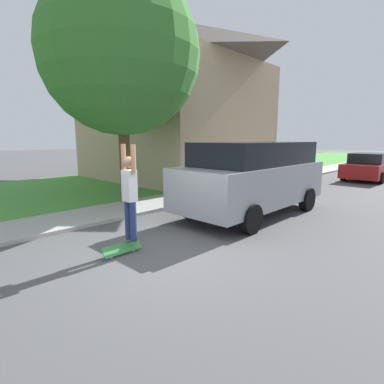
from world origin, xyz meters
The scene contains 9 objects.
ground_plane centered at (0.00, 0.00, 0.00)m, with size 120.00×120.00×0.00m, color #49494C.
lawn centered at (-8.00, 6.00, 0.04)m, with size 10.00×80.00×0.08m.
sidewalk centered at (-3.60, 6.00, 0.05)m, with size 1.80×80.00×0.10m.
house centered at (-8.29, 8.17, 4.41)m, with size 9.41×8.26×8.33m.
lawn_tree_near centered at (-4.47, 2.28, 4.88)m, with size 5.12×5.12×7.37m.
suv_parked centered at (-0.44, 4.00, 1.16)m, with size 2.21×5.16×2.13m.
car_down_street centered at (-0.02, 14.98, 0.71)m, with size 1.98×4.33×1.46m.
skateboarder centered at (-0.51, -0.29, 1.22)m, with size 0.41×0.22×1.87m.
skateboard centered at (-0.54, -0.49, 0.13)m, with size 0.20×0.82×0.24m.
Camera 1 is at (4.26, -3.54, 2.23)m, focal length 28.00 mm.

